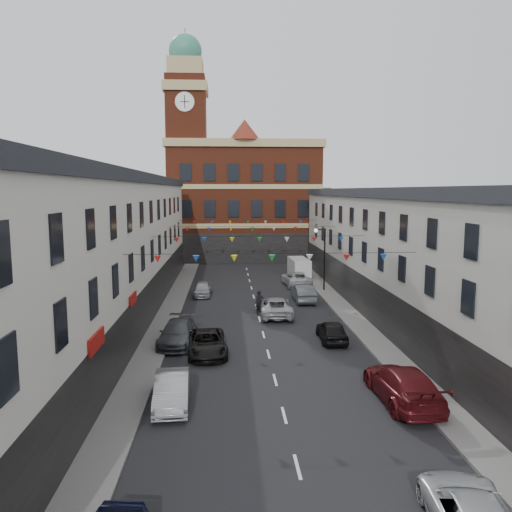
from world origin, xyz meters
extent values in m
plane|color=black|center=(0.00, 0.00, 0.00)|extent=(160.00, 160.00, 0.00)
cube|color=#605E5B|center=(-6.90, 2.00, 0.07)|extent=(1.80, 64.00, 0.15)
cube|color=#605E5B|center=(6.90, 2.00, 0.07)|extent=(1.80, 64.00, 0.15)
cube|color=beige|center=(-11.80, 1.00, 5.00)|extent=(8.00, 56.00, 10.00)
cube|color=black|center=(-11.80, 1.00, 10.35)|extent=(8.40, 56.00, 0.70)
cube|color=black|center=(-7.75, 1.00, 1.60)|extent=(0.12, 56.00, 3.20)
cube|color=#BAB9AE|center=(11.80, 1.00, 4.50)|extent=(8.00, 56.00, 9.00)
cube|color=black|center=(11.80, 1.00, 9.35)|extent=(8.40, 56.00, 0.70)
cube|color=black|center=(7.75, 1.00, 1.60)|extent=(0.12, 56.00, 3.20)
cube|color=maroon|center=(0.00, 38.00, 7.50)|extent=(20.00, 12.00, 15.00)
cube|color=tan|center=(0.00, 38.00, 15.50)|extent=(20.60, 12.60, 1.00)
cone|color=maroon|center=(0.00, 33.00, 17.20)|extent=(4.00, 4.00, 2.60)
cube|color=maroon|center=(-7.50, 35.00, 12.00)|extent=(5.00, 5.00, 24.00)
cube|color=tan|center=(-7.50, 35.00, 22.50)|extent=(5.60, 5.60, 1.20)
cube|color=tan|center=(-7.50, 35.00, 24.60)|extent=(4.40, 4.40, 3.00)
sphere|color=#2F765B|center=(-7.50, 35.00, 27.20)|extent=(4.20, 4.20, 4.20)
cylinder|color=#2F765B|center=(-7.50, 35.00, 29.40)|extent=(0.12, 0.12, 1.20)
cylinder|color=white|center=(-7.50, 32.45, 20.50)|extent=(2.40, 0.12, 2.40)
cube|color=#304C23|center=(-4.00, 62.00, 5.00)|extent=(40.00, 14.00, 10.00)
cylinder|color=black|center=(6.80, 14.00, 3.00)|extent=(0.14, 0.14, 6.00)
cylinder|color=black|center=(6.40, 14.00, 5.90)|extent=(0.90, 0.10, 0.10)
sphere|color=beige|center=(5.95, 14.00, 5.80)|extent=(0.36, 0.36, 0.36)
imported|color=#96979D|center=(-4.88, -10.69, 0.70)|extent=(1.74, 4.34, 1.40)
imported|color=black|center=(-3.60, -3.77, 0.67)|extent=(2.62, 5.01, 1.35)
imported|color=#3C3F43|center=(-5.50, -1.74, 0.72)|extent=(2.31, 5.07, 1.44)
imported|color=#94989C|center=(-4.59, 12.59, 0.65)|extent=(1.63, 3.85, 1.30)
imported|color=#541014|center=(5.50, -10.94, 0.82)|extent=(2.48, 5.72, 1.64)
imported|color=black|center=(4.23, -1.70, 0.67)|extent=(1.68, 3.99, 1.35)
imported|color=#4B4E52|center=(4.16, 9.80, 0.75)|extent=(1.65, 4.58, 1.50)
imported|color=#B5B9BB|center=(4.55, 17.03, 0.71)|extent=(2.85, 5.33, 1.42)
imported|color=#A5A7AC|center=(1.29, 4.94, 0.73)|extent=(2.55, 5.32, 1.46)
cube|color=silver|center=(5.55, 21.87, 1.04)|extent=(2.05, 4.78, 2.08)
imported|color=black|center=(0.10, 5.46, 0.93)|extent=(0.73, 0.53, 1.86)
camera|label=1|loc=(-2.38, -32.05, 9.50)|focal=35.00mm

